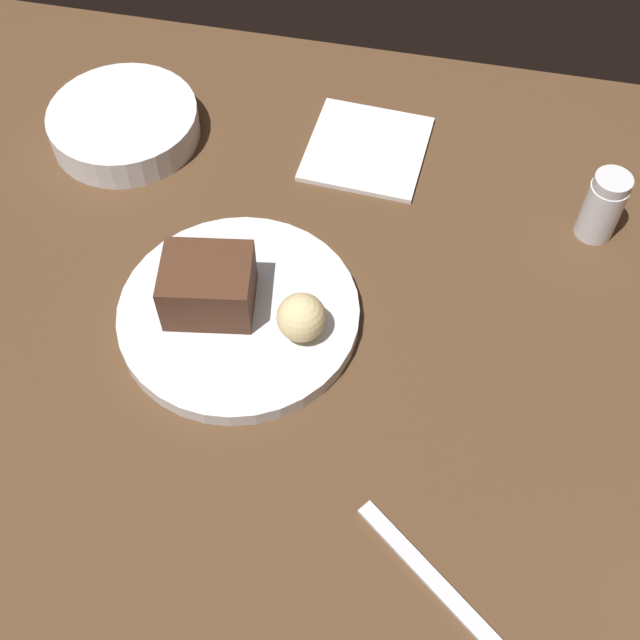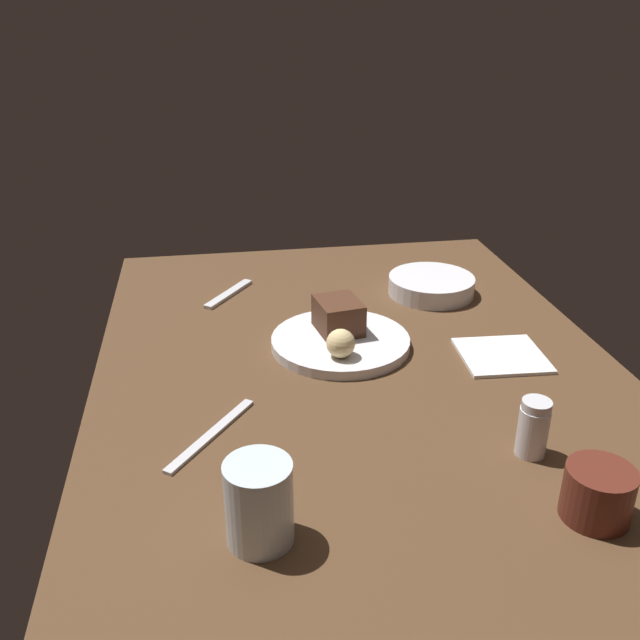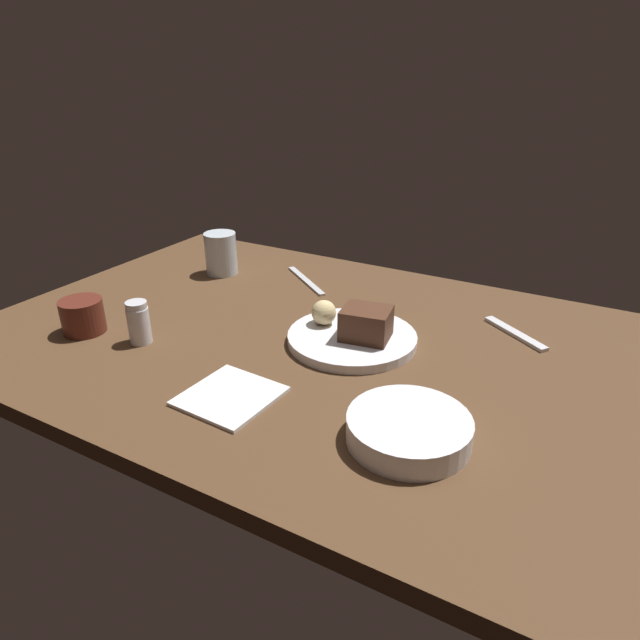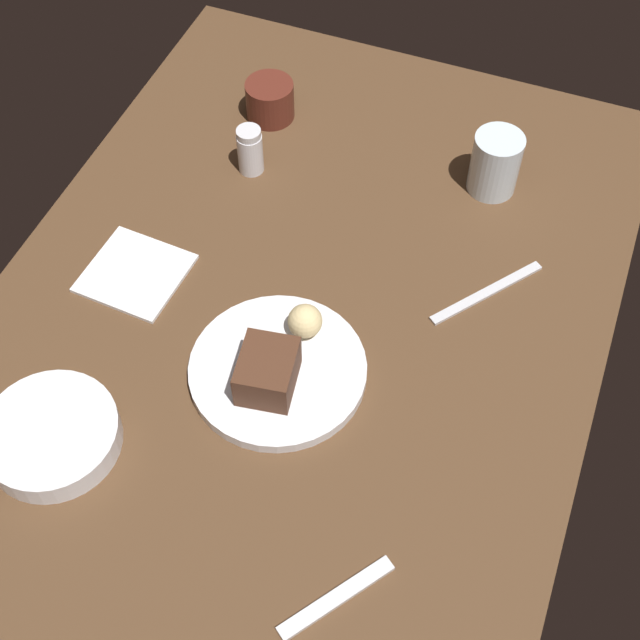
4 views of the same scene
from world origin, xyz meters
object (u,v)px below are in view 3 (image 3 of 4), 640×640
object	(u,v)px
chocolate_cake_slice	(366,323)
dessert_spoon	(515,333)
bread_roll	(324,312)
butter_knife	(306,281)
folded_napkin	(230,396)
side_bowl	(409,429)
salt_shaker	(139,323)
water_glass	(221,253)
coffee_cup	(83,316)
dessert_plate	(352,338)

from	to	relation	value
chocolate_cake_slice	dessert_spoon	distance (cm)	29.07
bread_roll	butter_knife	world-z (taller)	bread_roll
folded_napkin	butter_knife	bearing A→B (deg)	107.32
bread_roll	side_bowl	world-z (taller)	bread_roll
chocolate_cake_slice	salt_shaker	xyz separation A→B (cm)	(-36.39, -18.60, -0.62)
salt_shaker	dessert_spoon	world-z (taller)	salt_shaker
side_bowl	water_glass	bearing A→B (deg)	147.95
coffee_cup	folded_napkin	distance (cm)	38.49
bread_roll	salt_shaker	bearing A→B (deg)	-143.57
dessert_plate	water_glass	distance (cm)	47.02
butter_knife	water_glass	bearing A→B (deg)	50.40
salt_shaker	water_glass	world-z (taller)	water_glass
bread_roll	water_glass	xyz separation A→B (cm)	(-36.94, 16.06, 0.86)
salt_shaker	dessert_spoon	distance (cm)	69.38
dessert_plate	bread_roll	xyz separation A→B (cm)	(-6.59, 1.26, 3.20)
bread_roll	water_glass	world-z (taller)	water_glass
chocolate_cake_slice	butter_knife	distance (cm)	34.36
salt_shaker	dessert_spoon	size ratio (longest dim) A/B	0.53
water_glass	side_bowl	xyz separation A→B (cm)	(63.05, -39.48, -3.11)
water_glass	side_bowl	size ratio (longest dim) A/B	0.58
folded_napkin	salt_shaker	bearing A→B (deg)	164.92
water_glass	folded_napkin	world-z (taller)	water_glass
dessert_plate	salt_shaker	size ratio (longest dim) A/B	2.95
chocolate_cake_slice	folded_napkin	distance (cm)	28.01
side_bowl	dessert_spoon	bearing A→B (deg)	81.83
salt_shaker	folded_napkin	size ratio (longest dim) A/B	0.59
dessert_plate	salt_shaker	world-z (taller)	salt_shaker
butter_knife	folded_napkin	world-z (taller)	folded_napkin
dessert_spoon	butter_knife	xyz separation A→B (cm)	(-48.24, 4.48, -0.10)
butter_knife	coffee_cup	bearing A→B (deg)	98.62
side_bowl	folded_napkin	world-z (taller)	side_bowl
water_glass	side_bowl	bearing A→B (deg)	-32.05
water_glass	butter_knife	world-z (taller)	water_glass
dessert_plate	bread_roll	world-z (taller)	bread_roll
salt_shaker	coffee_cup	world-z (taller)	salt_shaker
dessert_plate	side_bowl	xyz separation A→B (cm)	(19.53, -22.16, 0.96)
water_glass	butter_knife	bearing A→B (deg)	13.49
dessert_plate	side_bowl	world-z (taller)	side_bowl
dessert_spoon	side_bowl	bearing A→B (deg)	117.15
dessert_spoon	butter_knife	distance (cm)	48.45
side_bowl	coffee_cup	bearing A→B (deg)	178.79
dessert_spoon	dessert_plate	bearing A→B (deg)	70.45
bread_roll	folded_napkin	size ratio (longest dim) A/B	0.34
coffee_cup	bread_roll	bearing A→B (deg)	29.12
salt_shaker	dessert_spoon	bearing A→B (deg)	31.77
chocolate_cake_slice	bread_roll	xyz separation A→B (cm)	(-9.32, 1.38, -0.47)
side_bowl	butter_knife	xyz separation A→B (cm)	(-42.51, 44.41, -1.58)
folded_napkin	dessert_plate	bearing A→B (deg)	72.52
side_bowl	coffee_cup	world-z (taller)	coffee_cup
water_glass	butter_knife	xyz separation A→B (cm)	(20.54, 4.93, -4.68)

